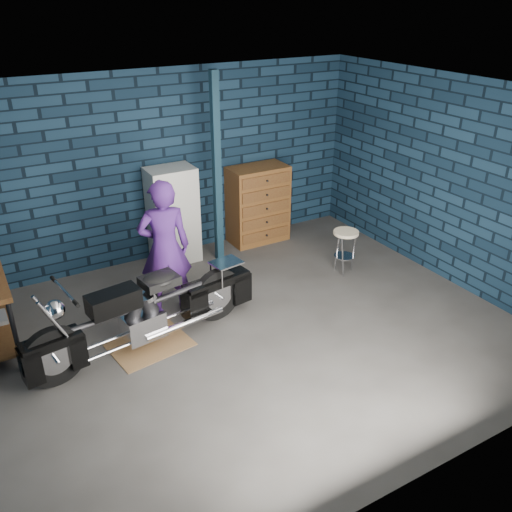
{
  "coord_description": "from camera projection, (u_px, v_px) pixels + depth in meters",
  "views": [
    {
      "loc": [
        -2.57,
        -4.6,
        3.64
      ],
      "look_at": [
        0.23,
        0.3,
        0.83
      ],
      "focal_mm": 38.0,
      "sensor_mm": 36.0,
      "label": 1
    }
  ],
  "objects": [
    {
      "name": "tool_chest",
      "position": [
        258.0,
        205.0,
        8.42
      ],
      "size": [
        0.91,
        0.5,
        1.21
      ],
      "primitive_type": "cube",
      "color": "brown",
      "rests_on": "ground"
    },
    {
      "name": "locker",
      "position": [
        173.0,
        216.0,
        7.75
      ],
      "size": [
        0.66,
        0.47,
        1.41
      ],
      "primitive_type": "cube",
      "color": "silver",
      "rests_on": "ground"
    },
    {
      "name": "shop_stool",
      "position": [
        345.0,
        252.0,
        7.57
      ],
      "size": [
        0.44,
        0.44,
        0.64
      ],
      "primitive_type": null,
      "rotation": [
        0.0,
        0.0,
        -0.33
      ],
      "color": "beige",
      "rests_on": "ground"
    },
    {
      "name": "drip_mat",
      "position": [
        150.0,
        345.0,
        6.13
      ],
      "size": [
        0.95,
        0.76,
        0.01
      ],
      "primitive_type": "cube",
      "rotation": [
        0.0,
        0.0,
        0.15
      ],
      "color": "brown",
      "rests_on": "ground"
    },
    {
      "name": "support_post",
      "position": [
        217.0,
        171.0,
        7.5
      ],
      "size": [
        0.1,
        0.1,
        2.7
      ],
      "primitive_type": "cube",
      "color": "#122B3A",
      "rests_on": "ground"
    },
    {
      "name": "motorcycle",
      "position": [
        146.0,
        306.0,
        5.9
      ],
      "size": [
        2.4,
        0.97,
        1.03
      ],
      "primitive_type": null,
      "rotation": [
        0.0,
        0.0,
        0.15
      ],
      "color": "black",
      "rests_on": "ground"
    },
    {
      "name": "ground",
      "position": [
        252.0,
        333.0,
        6.34
      ],
      "size": [
        6.0,
        6.0,
        0.0
      ],
      "primitive_type": "plane",
      "color": "#4A4845",
      "rests_on": "ground"
    },
    {
      "name": "person",
      "position": [
        165.0,
        248.0,
        6.45
      ],
      "size": [
        0.7,
        0.54,
        1.7
      ],
      "primitive_type": "imported",
      "rotation": [
        0.0,
        0.0,
        2.91
      ],
      "color": "#431D6D",
      "rests_on": "ground"
    },
    {
      "name": "room_walls",
      "position": [
        226.0,
        164.0,
        5.92
      ],
      "size": [
        6.02,
        5.01,
        2.71
      ],
      "color": "black",
      "rests_on": "ground"
    }
  ]
}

